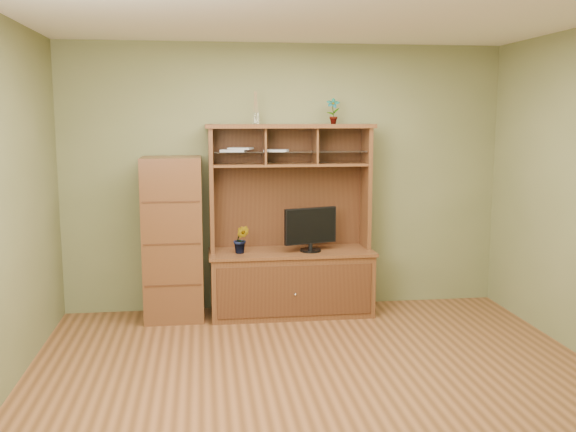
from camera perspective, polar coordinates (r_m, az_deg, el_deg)
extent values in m
cube|color=#573319|center=(4.99, 2.84, -14.57)|extent=(4.50, 4.00, 0.02)
cube|color=white|center=(4.64, 3.11, 17.99)|extent=(4.50, 4.00, 0.02)
cube|color=#60633A|center=(6.60, -0.25, 3.41)|extent=(4.50, 0.02, 2.70)
cube|color=#60633A|center=(2.70, 10.86, -4.54)|extent=(4.50, 0.02, 2.70)
cube|color=#4A2815|center=(6.48, 0.28, -6.03)|extent=(1.60, 0.55, 0.62)
cube|color=#34190E|center=(6.21, 0.64, -6.69)|extent=(1.50, 0.01, 0.50)
sphere|color=silver|center=(6.21, 0.66, -7.00)|extent=(0.02, 0.02, 0.02)
cube|color=#4A2815|center=(6.41, 0.28, -3.22)|extent=(1.64, 0.59, 0.03)
cube|color=#4A2815|center=(6.34, -6.84, 2.46)|extent=(0.04, 0.35, 1.25)
cube|color=#4A2815|center=(6.55, 6.94, 2.66)|extent=(0.04, 0.35, 1.25)
cube|color=#34190E|center=(6.56, -0.03, 2.73)|extent=(1.52, 0.02, 1.25)
cube|color=#4A2815|center=(6.37, 0.17, 8.00)|extent=(1.66, 0.40, 0.04)
cube|color=#4A2815|center=(6.38, 0.17, 4.58)|extent=(1.52, 0.32, 0.02)
cube|color=#4A2815|center=(6.34, -2.12, 6.24)|extent=(0.02, 0.31, 0.35)
cube|color=#4A2815|center=(6.41, 2.42, 6.26)|extent=(0.02, 0.31, 0.35)
cube|color=silver|center=(6.36, 0.18, 5.75)|extent=(1.50, 0.27, 0.01)
cylinder|color=black|center=(6.37, 2.01, -3.06)|extent=(0.21, 0.21, 0.02)
cylinder|color=black|center=(6.36, 2.01, -2.67)|extent=(0.04, 0.04, 0.07)
cube|color=black|center=(6.33, 2.02, -0.87)|extent=(0.54, 0.20, 0.36)
imported|color=#395A1F|center=(6.27, -4.19, -2.08)|extent=(0.18, 0.16, 0.28)
imported|color=#3F6824|center=(6.44, 4.02, 9.31)|extent=(0.15, 0.12, 0.26)
cylinder|color=silver|center=(6.33, -2.89, 8.67)|extent=(0.06, 0.06, 0.11)
cylinder|color=#916D48|center=(6.33, -2.90, 10.11)|extent=(0.04, 0.04, 0.20)
cube|color=#A9A9AE|center=(6.32, -4.86, 5.82)|extent=(0.27, 0.23, 0.02)
cube|color=#A9A9AE|center=(6.33, -4.23, 6.01)|extent=(0.26, 0.24, 0.02)
cube|color=#A9A9AE|center=(6.36, -1.04, 5.86)|extent=(0.27, 0.24, 0.02)
cube|color=#4A2815|center=(6.34, -10.18, -2.00)|extent=(0.57, 0.51, 1.59)
cube|color=#34190E|center=(6.18, -10.18, -6.08)|extent=(0.53, 0.01, 0.02)
cube|color=#34190E|center=(6.09, -10.28, -2.46)|extent=(0.53, 0.01, 0.01)
cube|color=#34190E|center=(6.02, -10.38, 1.26)|extent=(0.53, 0.01, 0.02)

